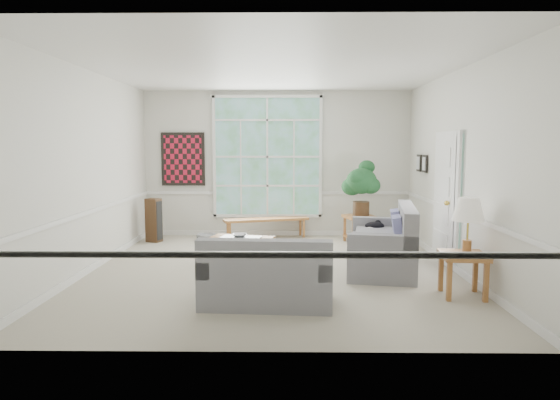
# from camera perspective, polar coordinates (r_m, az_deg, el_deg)

# --- Properties ---
(floor) EXTENTS (5.50, 6.00, 0.01)m
(floor) POSITION_cam_1_polar(r_m,az_deg,el_deg) (7.61, -0.78, -8.08)
(floor) COLOR #A9A18D
(floor) RESTS_ON ground
(ceiling) EXTENTS (5.50, 6.00, 0.02)m
(ceiling) POSITION_cam_1_polar(r_m,az_deg,el_deg) (7.46, -0.82, 14.88)
(ceiling) COLOR white
(ceiling) RESTS_ON ground
(wall_back) EXTENTS (5.50, 0.02, 3.00)m
(wall_back) POSITION_cam_1_polar(r_m,az_deg,el_deg) (10.38, -0.34, 4.14)
(wall_back) COLOR silver
(wall_back) RESTS_ON ground
(wall_front) EXTENTS (5.50, 0.02, 3.00)m
(wall_front) POSITION_cam_1_polar(r_m,az_deg,el_deg) (4.40, -1.87, 1.32)
(wall_front) COLOR silver
(wall_front) RESTS_ON ground
(wall_left) EXTENTS (0.02, 6.00, 3.00)m
(wall_left) POSITION_cam_1_polar(r_m,az_deg,el_deg) (7.95, -21.05, 3.10)
(wall_left) COLOR silver
(wall_left) RESTS_ON ground
(wall_right) EXTENTS (0.02, 6.00, 3.00)m
(wall_right) POSITION_cam_1_polar(r_m,az_deg,el_deg) (7.81, 19.84, 3.10)
(wall_right) COLOR silver
(wall_right) RESTS_ON ground
(window_back) EXTENTS (2.30, 0.08, 2.40)m
(window_back) POSITION_cam_1_polar(r_m,az_deg,el_deg) (10.35, -1.46, 4.96)
(window_back) COLOR white
(window_back) RESTS_ON wall_back
(entry_door) EXTENTS (0.08, 0.90, 2.10)m
(entry_door) POSITION_cam_1_polar(r_m,az_deg,el_deg) (8.40, 18.14, 0.27)
(entry_door) COLOR white
(entry_door) RESTS_ON floor
(door_sidelight) EXTENTS (0.08, 0.26, 1.90)m
(door_sidelight) POSITION_cam_1_polar(r_m,az_deg,el_deg) (7.79, 19.54, 0.52)
(door_sidelight) COLOR white
(door_sidelight) RESTS_ON wall_right
(wall_art) EXTENTS (0.90, 0.06, 1.10)m
(wall_art) POSITION_cam_1_polar(r_m,az_deg,el_deg) (10.55, -11.03, 4.60)
(wall_art) COLOR maroon
(wall_art) RESTS_ON wall_back
(wall_frame_near) EXTENTS (0.04, 0.26, 0.32)m
(wall_frame_near) POSITION_cam_1_polar(r_m,az_deg,el_deg) (9.47, 16.17, 4.00)
(wall_frame_near) COLOR black
(wall_frame_near) RESTS_ON wall_right
(wall_frame_far) EXTENTS (0.04, 0.26, 0.32)m
(wall_frame_far) POSITION_cam_1_polar(r_m,az_deg,el_deg) (9.86, 15.56, 4.10)
(wall_frame_far) COLOR black
(wall_frame_far) RESTS_ON wall_right
(loveseat_right) EXTENTS (1.24, 1.95, 0.98)m
(loveseat_right) POSITION_cam_1_polar(r_m,az_deg,el_deg) (7.71, 11.53, -4.25)
(loveseat_right) COLOR gray
(loveseat_right) RESTS_ON floor
(loveseat_front) EXTENTS (1.58, 0.89, 0.83)m
(loveseat_front) POSITION_cam_1_polar(r_m,az_deg,el_deg) (5.96, -1.50, -7.97)
(loveseat_front) COLOR gray
(loveseat_front) RESTS_ON floor
(coffee_table) EXTENTS (1.12, 0.77, 0.38)m
(coffee_table) POSITION_cam_1_polar(r_m,az_deg,el_deg) (8.26, -4.46, -5.59)
(coffee_table) COLOR #A76935
(coffee_table) RESTS_ON floor
(pewter_bowl) EXTENTS (0.31, 0.31, 0.07)m
(pewter_bowl) POSITION_cam_1_polar(r_m,az_deg,el_deg) (8.23, -4.65, -4.04)
(pewter_bowl) COLOR #97989D
(pewter_bowl) RESTS_ON coffee_table
(window_bench) EXTENTS (1.76, 0.82, 0.40)m
(window_bench) POSITION_cam_1_polar(r_m,az_deg,el_deg) (10.17, -1.59, -3.25)
(window_bench) COLOR #A76935
(window_bench) RESTS_ON floor
(end_table) EXTENTS (0.66, 0.66, 0.53)m
(end_table) POSITION_cam_1_polar(r_m,az_deg,el_deg) (9.83, 9.04, -3.28)
(end_table) COLOR #A76935
(end_table) RESTS_ON floor
(houseplant) EXTENTS (0.89, 0.89, 1.09)m
(houseplant) POSITION_cam_1_polar(r_m,az_deg,el_deg) (9.71, 9.29, 1.42)
(houseplant) COLOR #1E5128
(houseplant) RESTS_ON end_table
(side_table) EXTENTS (0.58, 0.58, 0.55)m
(side_table) POSITION_cam_1_polar(r_m,az_deg,el_deg) (6.68, 20.16, -8.02)
(side_table) COLOR #A76935
(side_table) RESTS_ON floor
(table_lamp) EXTENTS (0.50, 0.50, 0.68)m
(table_lamp) POSITION_cam_1_polar(r_m,az_deg,el_deg) (6.64, 20.67, -2.69)
(table_lamp) COLOR white
(table_lamp) RESTS_ON side_table
(pet_bed) EXTENTS (0.47, 0.47, 0.12)m
(pet_bed) POSITION_cam_1_polar(r_m,az_deg,el_deg) (10.10, -8.39, -4.20)
(pet_bed) COLOR slate
(pet_bed) RESTS_ON floor
(floor_speaker) EXTENTS (0.33, 0.29, 0.85)m
(floor_speaker) POSITION_cam_1_polar(r_m,az_deg,el_deg) (10.06, -14.23, -2.26)
(floor_speaker) COLOR #3D2715
(floor_speaker) RESTS_ON floor
(cat) EXTENTS (0.35, 0.27, 0.15)m
(cat) POSITION_cam_1_polar(r_m,az_deg,el_deg) (8.33, 10.76, -2.86)
(cat) COLOR black
(cat) RESTS_ON loveseat_right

